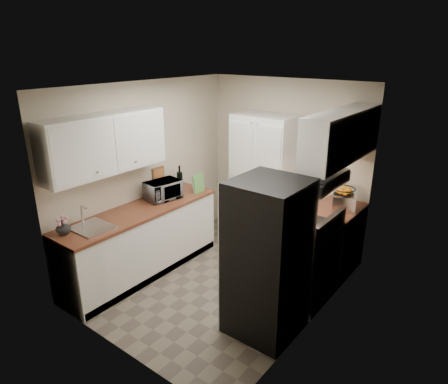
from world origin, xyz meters
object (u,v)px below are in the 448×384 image
at_px(refrigerator, 267,259).
at_px(wine_bottle, 180,179).
at_px(electric_range, 304,261).
at_px(toaster_oven, 344,201).
at_px(microwave, 163,190).
at_px(pantry_cabinet, 263,181).

xyz_separation_m(refrigerator, wine_bottle, (-2.05, 0.86, 0.24)).
bearing_deg(electric_range, refrigerator, -92.48).
relative_size(wine_bottle, toaster_oven, 0.93).
distance_m(microwave, wine_bottle, 0.43).
bearing_deg(electric_range, wine_bottle, 178.30).
xyz_separation_m(pantry_cabinet, microwave, (-0.82, -1.29, 0.05)).
xyz_separation_m(refrigerator, microwave, (-1.96, 0.44, 0.20)).
relative_size(pantry_cabinet, wine_bottle, 5.99).
distance_m(electric_range, wine_bottle, 2.17).
bearing_deg(refrigerator, electric_range, 87.52).
xyz_separation_m(pantry_cabinet, electric_range, (1.17, -0.93, -0.52)).
height_order(microwave, wine_bottle, wine_bottle).
relative_size(electric_range, refrigerator, 0.66).
height_order(refrigerator, microwave, refrigerator).
bearing_deg(wine_bottle, electric_range, -1.70).
height_order(electric_range, toaster_oven, electric_range).
relative_size(refrigerator, wine_bottle, 5.09).
relative_size(electric_range, toaster_oven, 3.15).
height_order(wine_bottle, toaster_oven, wine_bottle).
height_order(electric_range, wine_bottle, wine_bottle).
relative_size(electric_range, microwave, 2.42).
xyz_separation_m(electric_range, refrigerator, (-0.03, -0.80, 0.37)).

